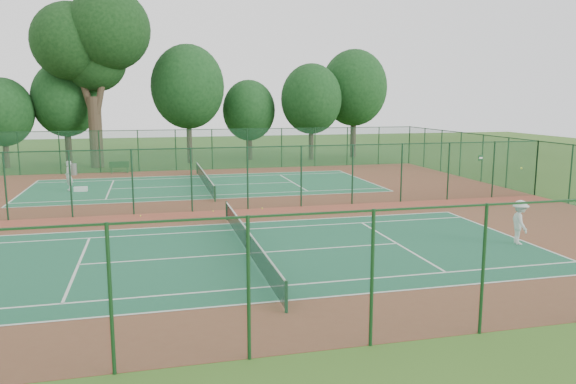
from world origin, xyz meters
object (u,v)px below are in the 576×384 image
(bench, at_px, (119,167))
(big_tree, at_px, (92,41))
(player_near, at_px, (520,222))
(trash_bin, at_px, (74,169))
(kit_bag, at_px, (81,189))
(player_far, at_px, (69,176))

(bench, xyz_separation_m, big_tree, (-1.97, 4.70, 10.45))
(bench, relative_size, big_tree, 0.10)
(player_near, xyz_separation_m, trash_bin, (-21.05, 27.35, -0.49))
(player_near, height_order, trash_bin, player_near)
(bench, relative_size, kit_bag, 1.88)
(trash_bin, relative_size, bench, 0.58)
(kit_bag, bearing_deg, player_near, -41.87)
(player_far, distance_m, bench, 8.87)
(player_near, relative_size, trash_bin, 2.03)
(bench, bearing_deg, player_near, -59.77)
(player_far, relative_size, trash_bin, 2.15)
(bench, bearing_deg, player_far, -110.59)
(player_near, bearing_deg, bench, 47.14)
(trash_bin, bearing_deg, kit_bag, -80.43)
(player_near, xyz_separation_m, player_far, (-20.36, 19.30, 0.05))
(player_far, relative_size, bench, 1.25)
(player_far, relative_size, kit_bag, 2.34)
(player_far, bearing_deg, kit_bag, 28.93)
(trash_bin, bearing_deg, player_near, -52.42)
(player_far, distance_m, kit_bag, 1.27)
(bench, distance_m, big_tree, 11.63)
(trash_bin, bearing_deg, player_far, -85.09)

